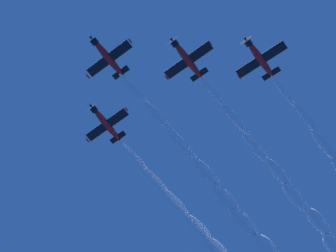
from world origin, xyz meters
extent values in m
ellipsoid|color=red|center=(5.10, 1.41, 85.70)|extent=(2.53, 7.98, 2.12)
cylinder|color=black|center=(4.68, 4.95, 86.04)|extent=(1.57, 1.33, 1.55)
cone|color=black|center=(4.59, 5.71, 86.11)|extent=(0.79, 0.95, 0.76)
cylinder|color=#3F3F47|center=(4.61, 5.54, 86.09)|extent=(3.15, 0.66, 3.19)
cube|color=black|center=(5.08, 1.18, 85.49)|extent=(9.92, 2.79, 2.26)
ellipsoid|color=red|center=(0.36, 0.54, 86.43)|extent=(0.47, 1.12, 0.43)
ellipsoid|color=red|center=(9.81, 1.83, 84.54)|extent=(0.47, 1.12, 0.43)
cube|color=black|center=(5.51, -1.99, 85.43)|extent=(3.62, 1.47, 0.91)
cube|color=red|center=(5.64, -2.11, 86.00)|extent=(0.55, 1.45, 1.42)
ellipsoid|color=#1E232D|center=(5.16, 1.72, 86.21)|extent=(1.18, 1.93, 1.06)
ellipsoid|color=red|center=(-4.27, -8.94, 86.23)|extent=(2.48, 7.99, 2.37)
cylinder|color=black|center=(-4.68, -5.41, 86.71)|extent=(1.52, 1.37, 1.53)
cone|color=black|center=(-4.77, -4.65, 86.81)|extent=(0.76, 0.97, 0.77)
cylinder|color=#3F3F47|center=(-4.75, -4.83, 86.79)|extent=(3.02, 0.76, 3.07)
cube|color=black|center=(-4.27, -9.15, 86.01)|extent=(10.00, 2.80, 1.83)
ellipsoid|color=red|center=(-9.04, -9.81, 86.71)|extent=(0.46, 1.12, 0.46)
ellipsoid|color=red|center=(0.50, -8.49, 85.30)|extent=(0.46, 1.12, 0.46)
cube|color=black|center=(-3.86, -12.33, 85.83)|extent=(3.64, 1.47, 0.77)
cube|color=red|center=(-3.76, -12.47, 86.40)|extent=(0.48, 1.49, 1.47)
ellipsoid|color=#1E232D|center=(-4.23, -8.65, 86.76)|extent=(1.15, 1.95, 1.10)
ellipsoid|color=red|center=(15.68, -7.18, 87.12)|extent=(2.45, 7.99, 2.49)
cylinder|color=black|center=(15.27, -3.66, 87.67)|extent=(1.49, 1.39, 1.53)
cone|color=black|center=(15.18, -2.91, 87.78)|extent=(0.75, 0.98, 0.77)
cylinder|color=#3F3F47|center=(15.20, -3.08, 87.76)|extent=(2.97, 0.80, 3.01)
cube|color=black|center=(15.68, -7.39, 86.89)|extent=(10.03, 2.80, 1.65)
ellipsoid|color=red|center=(10.90, -8.05, 87.49)|extent=(0.45, 1.12, 0.47)
ellipsoid|color=red|center=(20.47, -6.73, 86.29)|extent=(0.45, 1.12, 0.47)
cube|color=black|center=(16.09, -10.56, 86.65)|extent=(3.65, 1.47, 0.72)
cube|color=red|center=(16.18, -10.72, 87.22)|extent=(0.45, 1.51, 1.49)
ellipsoid|color=#1E232D|center=(15.71, -6.90, 87.65)|extent=(1.13, 1.96, 1.11)
ellipsoid|color=red|center=(-13.27, -18.32, 86.92)|extent=(2.52, 7.99, 2.46)
cylinder|color=black|center=(-13.69, -14.80, 87.44)|extent=(1.53, 1.38, 1.55)
cone|color=black|center=(-13.78, -14.04, 87.55)|extent=(0.77, 0.97, 0.78)
cylinder|color=#3F3F47|center=(-13.76, -14.21, 87.53)|extent=(3.05, 0.79, 3.10)
cube|color=black|center=(-13.28, -18.53, 86.70)|extent=(9.99, 2.80, 1.98)
ellipsoid|color=red|center=(-18.04, -19.20, 87.47)|extent=(0.47, 1.12, 0.47)
ellipsoid|color=red|center=(-8.52, -17.86, 85.93)|extent=(0.47, 1.12, 0.47)
cube|color=black|center=(-12.86, -21.70, 86.49)|extent=(3.64, 1.47, 0.83)
cube|color=red|center=(-12.75, -21.85, 87.05)|extent=(0.50, 1.50, 1.48)
ellipsoid|color=#1E232D|center=(-13.23, -18.03, 87.45)|extent=(1.16, 1.96, 1.12)
ellipsoid|color=white|center=(6.01, -6.02, 84.73)|extent=(2.16, 8.87, 2.14)
ellipsoid|color=white|center=(6.53, -12.66, 83.91)|extent=(2.51, 8.95, 2.48)
ellipsoid|color=white|center=(7.34, -19.17, 83.08)|extent=(2.86, 9.03, 2.82)
ellipsoid|color=white|center=(8.09, -26.38, 82.34)|extent=(3.20, 9.11, 3.17)
ellipsoid|color=white|center=(9.26, -32.88, 81.58)|extent=(3.55, 9.19, 3.51)
ellipsoid|color=white|center=(10.30, -39.07, 80.81)|extent=(3.90, 9.27, 3.85)
ellipsoid|color=white|center=(10.85, -46.21, 79.96)|extent=(4.24, 9.35, 4.19)
ellipsoid|color=white|center=(-3.30, -16.78, 85.25)|extent=(2.16, 8.87, 2.14)
ellipsoid|color=white|center=(-2.58, -23.28, 84.48)|extent=(2.51, 8.95, 2.48)
ellipsoid|color=white|center=(-1.50, -29.85, 83.70)|extent=(2.86, 9.03, 2.82)
ellipsoid|color=white|center=(-1.19, -36.75, 82.97)|extent=(3.20, 9.11, 3.17)
ellipsoid|color=white|center=(-0.05, -42.68, 82.14)|extent=(3.55, 9.19, 3.51)
ellipsoid|color=white|center=(0.28, -49.80, 81.57)|extent=(3.90, 9.27, 3.85)
ellipsoid|color=white|center=(1.59, -56.60, 80.66)|extent=(4.24, 9.35, 4.19)
ellipsoid|color=white|center=(16.73, -15.04, 86.16)|extent=(2.16, 8.87, 2.14)
ellipsoid|color=white|center=(17.46, -21.61, 85.39)|extent=(2.51, 8.95, 2.48)
ellipsoid|color=white|center=(18.10, -27.77, 84.74)|extent=(2.86, 9.03, 2.82)
ellipsoid|color=white|center=(18.76, -35.04, 83.83)|extent=(3.20, 9.11, 3.17)
ellipsoid|color=white|center=(19.48, -41.53, 83.04)|extent=(3.55, 9.19, 3.51)
ellipsoid|color=white|center=(-12.19, -25.87, 85.92)|extent=(2.16, 8.87, 2.14)
ellipsoid|color=white|center=(-11.71, -32.81, 85.19)|extent=(2.51, 8.95, 2.48)
ellipsoid|color=white|center=(-10.66, -39.02, 84.51)|extent=(2.86, 9.03, 2.82)
camera|label=1|loc=(-21.93, 13.01, 1.91)|focal=53.30mm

